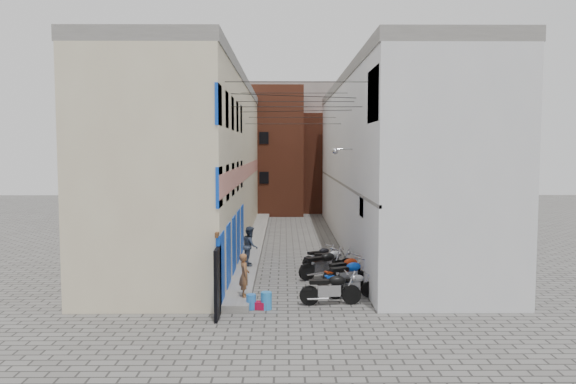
{
  "coord_description": "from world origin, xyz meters",
  "views": [
    {
      "loc": [
        -0.46,
        -17.41,
        5.24
      ],
      "look_at": [
        -0.28,
        11.13,
        3.0
      ],
      "focal_mm": 35.0,
      "sensor_mm": 36.0,
      "label": 1
    }
  ],
  "objects_px": {
    "motorcycle_e": "(323,263)",
    "water_jug_near": "(251,302)",
    "motorcycle_a": "(330,287)",
    "motorcycle_f": "(331,259)",
    "motorcycle_g": "(320,256)",
    "motorcycle_d": "(346,269)",
    "water_jug_far": "(266,301)",
    "red_crate": "(262,306)",
    "person_a": "(244,275)",
    "motorcycle_b": "(352,284)",
    "motorcycle_c": "(348,273)",
    "person_b": "(250,246)"
  },
  "relations": [
    {
      "from": "water_jug_far",
      "to": "motorcycle_e",
      "type": "bearing_deg",
      "value": 63.76
    },
    {
      "from": "motorcycle_e",
      "to": "person_b",
      "type": "relative_size",
      "value": 1.31
    },
    {
      "from": "red_crate",
      "to": "motorcycle_f",
      "type": "bearing_deg",
      "value": 63.19
    },
    {
      "from": "motorcycle_g",
      "to": "motorcycle_d",
      "type": "bearing_deg",
      "value": -16.05
    },
    {
      "from": "motorcycle_f",
      "to": "person_a",
      "type": "height_order",
      "value": "person_a"
    },
    {
      "from": "motorcycle_e",
      "to": "motorcycle_d",
      "type": "bearing_deg",
      "value": 9.95
    },
    {
      "from": "motorcycle_a",
      "to": "motorcycle_f",
      "type": "bearing_deg",
      "value": 170.89
    },
    {
      "from": "motorcycle_e",
      "to": "water_jug_near",
      "type": "relative_size",
      "value": 4.39
    },
    {
      "from": "motorcycle_d",
      "to": "water_jug_near",
      "type": "xyz_separation_m",
      "value": [
        -3.45,
        -3.32,
        -0.36
      ]
    },
    {
      "from": "motorcycle_e",
      "to": "motorcycle_g",
      "type": "bearing_deg",
      "value": 150.11
    },
    {
      "from": "motorcycle_d",
      "to": "person_b",
      "type": "xyz_separation_m",
      "value": [
        -3.82,
        2.45,
        0.48
      ]
    },
    {
      "from": "motorcycle_b",
      "to": "motorcycle_c",
      "type": "height_order",
      "value": "motorcycle_c"
    },
    {
      "from": "motorcycle_g",
      "to": "person_a",
      "type": "relative_size",
      "value": 1.23
    },
    {
      "from": "motorcycle_e",
      "to": "person_b",
      "type": "xyz_separation_m",
      "value": [
        -3.0,
        1.43,
        0.45
      ]
    },
    {
      "from": "motorcycle_b",
      "to": "motorcycle_c",
      "type": "bearing_deg",
      "value": 169.77
    },
    {
      "from": "motorcycle_g",
      "to": "water_jug_near",
      "type": "distance_m",
      "value": 6.94
    },
    {
      "from": "person_a",
      "to": "motorcycle_a",
      "type": "bearing_deg",
      "value": -102.81
    },
    {
      "from": "motorcycle_g",
      "to": "person_a",
      "type": "distance_m",
      "value": 6.47
    },
    {
      "from": "motorcycle_f",
      "to": "water_jug_near",
      "type": "relative_size",
      "value": 4.02
    },
    {
      "from": "person_b",
      "to": "motorcycle_d",
      "type": "bearing_deg",
      "value": -124.96
    },
    {
      "from": "motorcycle_c",
      "to": "water_jug_near",
      "type": "relative_size",
      "value": 4.31
    },
    {
      "from": "person_b",
      "to": "water_jug_far",
      "type": "bearing_deg",
      "value": -173.8
    },
    {
      "from": "motorcycle_a",
      "to": "red_crate",
      "type": "bearing_deg",
      "value": -81.66
    },
    {
      "from": "motorcycle_a",
      "to": "person_a",
      "type": "distance_m",
      "value": 2.92
    },
    {
      "from": "motorcycle_a",
      "to": "motorcycle_b",
      "type": "xyz_separation_m",
      "value": [
        0.82,
        0.83,
        -0.1
      ]
    },
    {
      "from": "motorcycle_a",
      "to": "motorcycle_f",
      "type": "xyz_separation_m",
      "value": [
        0.41,
        4.83,
        -0.03
      ]
    },
    {
      "from": "motorcycle_b",
      "to": "motorcycle_g",
      "type": "relative_size",
      "value": 0.98
    },
    {
      "from": "motorcycle_d",
      "to": "red_crate",
      "type": "xyz_separation_m",
      "value": [
        -3.11,
        -3.32,
        -0.48
      ]
    },
    {
      "from": "motorcycle_b",
      "to": "water_jug_near",
      "type": "distance_m",
      "value": 3.71
    },
    {
      "from": "water_jug_far",
      "to": "motorcycle_f",
      "type": "bearing_deg",
      "value": 64.52
    },
    {
      "from": "motorcycle_d",
      "to": "person_b",
      "type": "height_order",
      "value": "person_b"
    },
    {
      "from": "motorcycle_d",
      "to": "person_a",
      "type": "distance_m",
      "value": 4.58
    },
    {
      "from": "person_b",
      "to": "motorcycle_e",
      "type": "bearing_deg",
      "value": -117.79
    },
    {
      "from": "motorcycle_a",
      "to": "motorcycle_e",
      "type": "relative_size",
      "value": 0.96
    },
    {
      "from": "motorcycle_e",
      "to": "red_crate",
      "type": "relative_size",
      "value": 5.53
    },
    {
      "from": "water_jug_near",
      "to": "red_crate",
      "type": "xyz_separation_m",
      "value": [
        0.34,
        0.0,
        -0.12
      ]
    },
    {
      "from": "water_jug_far",
      "to": "red_crate",
      "type": "bearing_deg",
      "value": 180.0
    },
    {
      "from": "motorcycle_e",
      "to": "water_jug_far",
      "type": "relative_size",
      "value": 3.83
    },
    {
      "from": "water_jug_far",
      "to": "red_crate",
      "type": "height_order",
      "value": "water_jug_far"
    },
    {
      "from": "motorcycle_d",
      "to": "motorcycle_f",
      "type": "bearing_deg",
      "value": 160.23
    },
    {
      "from": "motorcycle_f",
      "to": "person_a",
      "type": "distance_m",
      "value": 5.75
    },
    {
      "from": "motorcycle_e",
      "to": "person_a",
      "type": "relative_size",
      "value": 1.49
    },
    {
      "from": "motorcycle_c",
      "to": "motorcycle_e",
      "type": "distance_m",
      "value": 2.01
    },
    {
      "from": "motorcycle_b",
      "to": "person_b",
      "type": "relative_size",
      "value": 1.05
    },
    {
      "from": "motorcycle_g",
      "to": "red_crate",
      "type": "xyz_separation_m",
      "value": [
        -2.33,
        -6.4,
        -0.4
      ]
    },
    {
      "from": "motorcycle_g",
      "to": "water_jug_near",
      "type": "relative_size",
      "value": 3.62
    },
    {
      "from": "motorcycle_a",
      "to": "motorcycle_e",
      "type": "bearing_deg",
      "value": 175.71
    },
    {
      "from": "motorcycle_g",
      "to": "motorcycle_a",
      "type": "bearing_deg",
      "value": -30.65
    },
    {
      "from": "motorcycle_b",
      "to": "water_jug_near",
      "type": "xyz_separation_m",
      "value": [
        -3.45,
        -1.34,
        -0.26
      ]
    },
    {
      "from": "motorcycle_d",
      "to": "water_jug_far",
      "type": "relative_size",
      "value": 3.69
    }
  ]
}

